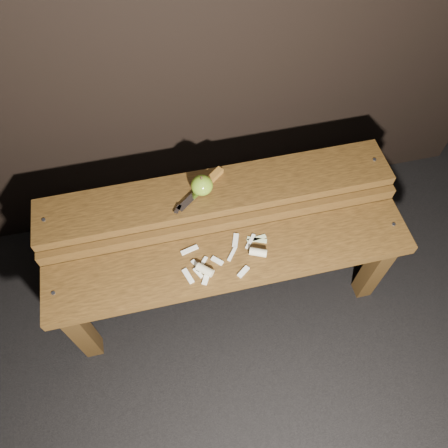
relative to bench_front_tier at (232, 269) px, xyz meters
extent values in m
plane|color=black|center=(0.00, 0.06, -0.35)|extent=(60.00, 60.00, 0.00)
cube|color=#36220D|center=(-0.54, -0.04, -0.16)|extent=(0.06, 0.06, 0.38)
cube|color=#36220D|center=(0.54, -0.04, -0.16)|extent=(0.06, 0.06, 0.38)
cube|color=#472C11|center=(0.00, 0.01, 0.05)|extent=(1.20, 0.20, 0.04)
cylinder|color=slate|center=(-0.56, 0.01, 0.07)|extent=(0.01, 0.01, 0.00)
cylinder|color=slate|center=(0.56, 0.01, 0.07)|extent=(0.01, 0.01, 0.00)
cube|color=#36220D|center=(-0.54, 0.26, -0.12)|extent=(0.06, 0.06, 0.46)
cube|color=#36220D|center=(0.54, 0.26, -0.12)|extent=(0.06, 0.06, 0.46)
cube|color=#472C11|center=(0.00, 0.13, 0.09)|extent=(1.20, 0.02, 0.05)
cube|color=#472C11|center=(0.00, 0.23, 0.13)|extent=(1.20, 0.18, 0.04)
cylinder|color=slate|center=(-0.56, 0.23, 0.15)|extent=(0.01, 0.01, 0.00)
cylinder|color=slate|center=(0.56, 0.23, 0.15)|extent=(0.01, 0.01, 0.00)
ellipsoid|color=olive|center=(-0.05, 0.23, 0.18)|extent=(0.07, 0.07, 0.06)
cylinder|color=#382314|center=(-0.05, 0.23, 0.22)|extent=(0.01, 0.01, 0.01)
cube|color=#8F5A1F|center=(-0.01, 0.27, 0.16)|extent=(0.09, 0.08, 0.02)
cube|color=silver|center=(-0.05, 0.24, 0.16)|extent=(0.03, 0.03, 0.02)
cube|color=silver|center=(-0.10, 0.20, 0.16)|extent=(0.09, 0.08, 0.00)
cube|color=silver|center=(-0.14, 0.17, 0.16)|extent=(0.03, 0.04, 0.00)
cube|color=beige|center=(0.03, 0.07, 0.07)|extent=(0.03, 0.05, 0.01)
cube|color=beige|center=(-0.11, 0.00, 0.07)|extent=(0.04, 0.05, 0.01)
cube|color=beige|center=(0.02, -0.05, 0.07)|extent=(0.04, 0.04, 0.01)
cube|color=beige|center=(-0.13, 0.07, 0.07)|extent=(0.06, 0.03, 0.01)
cube|color=beige|center=(0.00, 0.02, 0.07)|extent=(0.04, 0.05, 0.01)
cube|color=beige|center=(-0.10, 0.01, 0.07)|extent=(0.05, 0.05, 0.01)
cube|color=beige|center=(-0.05, 0.01, 0.07)|extent=(0.04, 0.04, 0.01)
cube|color=beige|center=(0.07, 0.05, 0.07)|extent=(0.04, 0.05, 0.01)
cube|color=beige|center=(-0.15, -0.02, 0.07)|extent=(0.03, 0.06, 0.01)
cube|color=beige|center=(-0.09, -0.04, 0.07)|extent=(0.04, 0.05, 0.01)
cube|color=beige|center=(-0.12, -0.02, 0.07)|extent=(0.03, 0.04, 0.01)
cylinder|color=#C9BB8C|center=(-0.09, -0.02, 0.08)|extent=(0.06, 0.06, 0.03)
cylinder|color=#C9BB8C|center=(0.09, 0.00, 0.08)|extent=(0.06, 0.05, 0.03)
cube|color=#BCC988|center=(0.10, 0.06, 0.07)|extent=(0.07, 0.02, 0.00)
cube|color=#BCC988|center=(0.10, 0.05, 0.07)|extent=(0.07, 0.04, 0.00)
camera|label=1|loc=(-0.17, -0.62, 1.31)|focal=35.00mm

